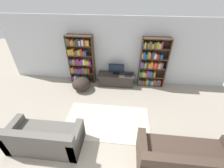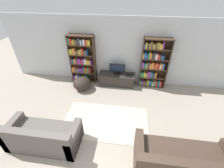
{
  "view_description": "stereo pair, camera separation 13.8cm",
  "coord_description": "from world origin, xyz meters",
  "px_view_note": "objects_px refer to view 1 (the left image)",
  "views": [
    {
      "loc": [
        0.47,
        -1.23,
        3.54
      ],
      "look_at": [
        0.02,
        2.88,
        0.7
      ],
      "focal_mm": 24.0,
      "sensor_mm": 36.0,
      "label": 1
    },
    {
      "loc": [
        0.6,
        -1.22,
        3.54
      ],
      "look_at": [
        0.02,
        2.88,
        0.7
      ],
      "focal_mm": 24.0,
      "sensor_mm": 36.0,
      "label": 2
    }
  ],
  "objects_px": {
    "tv_stand": "(116,79)",
    "bookshelf_right": "(152,64)",
    "television": "(116,69)",
    "couch_left_sectional": "(45,139)",
    "couch_right_sofa": "(186,160)",
    "laptop": "(128,75)",
    "bookshelf_left": "(81,60)",
    "beanbag_ottoman": "(81,84)"
  },
  "relations": [
    {
      "from": "couch_left_sectional",
      "to": "beanbag_ottoman",
      "type": "relative_size",
      "value": 2.6
    },
    {
      "from": "bookshelf_left",
      "to": "couch_left_sectional",
      "type": "bearing_deg",
      "value": -91.78
    },
    {
      "from": "couch_right_sofa",
      "to": "beanbag_ottoman",
      "type": "bearing_deg",
      "value": 138.84
    },
    {
      "from": "television",
      "to": "laptop",
      "type": "height_order",
      "value": "television"
    },
    {
      "from": "beanbag_ottoman",
      "to": "bookshelf_left",
      "type": "bearing_deg",
      "value": 100.74
    },
    {
      "from": "tv_stand",
      "to": "beanbag_ottoman",
      "type": "distance_m",
      "value": 1.41
    },
    {
      "from": "couch_left_sectional",
      "to": "beanbag_ottoman",
      "type": "bearing_deg",
      "value": 85.04
    },
    {
      "from": "tv_stand",
      "to": "couch_right_sofa",
      "type": "height_order",
      "value": "couch_right_sofa"
    },
    {
      "from": "bookshelf_left",
      "to": "bookshelf_right",
      "type": "bearing_deg",
      "value": 0.0
    },
    {
      "from": "bookshelf_left",
      "to": "laptop",
      "type": "height_order",
      "value": "bookshelf_left"
    },
    {
      "from": "laptop",
      "to": "bookshelf_left",
      "type": "bearing_deg",
      "value": 174.24
    },
    {
      "from": "bookshelf_right",
      "to": "television",
      "type": "distance_m",
      "value": 1.38
    },
    {
      "from": "bookshelf_left",
      "to": "laptop",
      "type": "bearing_deg",
      "value": -5.76
    },
    {
      "from": "laptop",
      "to": "couch_left_sectional",
      "type": "relative_size",
      "value": 0.16
    },
    {
      "from": "tv_stand",
      "to": "laptop",
      "type": "height_order",
      "value": "laptop"
    },
    {
      "from": "bookshelf_left",
      "to": "tv_stand",
      "type": "relative_size",
      "value": 1.36
    },
    {
      "from": "bookshelf_right",
      "to": "laptop",
      "type": "xyz_separation_m",
      "value": [
        -0.86,
        -0.19,
        -0.44
      ]
    },
    {
      "from": "television",
      "to": "laptop",
      "type": "xyz_separation_m",
      "value": [
        0.49,
        -0.1,
        -0.21
      ]
    },
    {
      "from": "television",
      "to": "couch_left_sectional",
      "type": "bearing_deg",
      "value": -116.52
    },
    {
      "from": "bookshelf_right",
      "to": "couch_left_sectional",
      "type": "bearing_deg",
      "value": -132.33
    },
    {
      "from": "tv_stand",
      "to": "bookshelf_right",
      "type": "bearing_deg",
      "value": 6.0
    },
    {
      "from": "bookshelf_left",
      "to": "couch_left_sectional",
      "type": "height_order",
      "value": "bookshelf_left"
    },
    {
      "from": "bookshelf_right",
      "to": "couch_right_sofa",
      "type": "distance_m",
      "value": 3.46
    },
    {
      "from": "laptop",
      "to": "couch_right_sofa",
      "type": "distance_m",
      "value": 3.44
    },
    {
      "from": "tv_stand",
      "to": "beanbag_ottoman",
      "type": "height_order",
      "value": "beanbag_ottoman"
    },
    {
      "from": "couch_right_sofa",
      "to": "tv_stand",
      "type": "bearing_deg",
      "value": 119.24
    },
    {
      "from": "tv_stand",
      "to": "laptop",
      "type": "distance_m",
      "value": 0.55
    },
    {
      "from": "bookshelf_right",
      "to": "tv_stand",
      "type": "xyz_separation_m",
      "value": [
        -1.35,
        -0.14,
        -0.69
      ]
    },
    {
      "from": "couch_right_sofa",
      "to": "television",
      "type": "bearing_deg",
      "value": 118.88
    },
    {
      "from": "couch_right_sofa",
      "to": "bookshelf_left",
      "type": "bearing_deg",
      "value": 133.92
    },
    {
      "from": "beanbag_ottoman",
      "to": "television",
      "type": "bearing_deg",
      "value": 22.53
    },
    {
      "from": "tv_stand",
      "to": "couch_left_sectional",
      "type": "bearing_deg",
      "value": -116.88
    },
    {
      "from": "television",
      "to": "couch_left_sectional",
      "type": "xyz_separation_m",
      "value": [
        -1.53,
        -3.08,
        -0.4
      ]
    },
    {
      "from": "laptop",
      "to": "couch_left_sectional",
      "type": "bearing_deg",
      "value": -124.22
    },
    {
      "from": "laptop",
      "to": "beanbag_ottoman",
      "type": "relative_size",
      "value": 0.42
    },
    {
      "from": "bookshelf_left",
      "to": "laptop",
      "type": "xyz_separation_m",
      "value": [
        1.93,
        -0.19,
        -0.47
      ]
    },
    {
      "from": "tv_stand",
      "to": "laptop",
      "type": "xyz_separation_m",
      "value": [
        0.49,
        -0.05,
        0.25
      ]
    },
    {
      "from": "bookshelf_right",
      "to": "tv_stand",
      "type": "distance_m",
      "value": 1.53
    },
    {
      "from": "bookshelf_right",
      "to": "television",
      "type": "xyz_separation_m",
      "value": [
        -1.35,
        -0.09,
        -0.23
      ]
    },
    {
      "from": "couch_left_sectional",
      "to": "bookshelf_right",
      "type": "bearing_deg",
      "value": 47.67
    },
    {
      "from": "bookshelf_left",
      "to": "television",
      "type": "bearing_deg",
      "value": -3.74
    },
    {
      "from": "bookshelf_right",
      "to": "television",
      "type": "relative_size",
      "value": 3.18
    }
  ]
}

